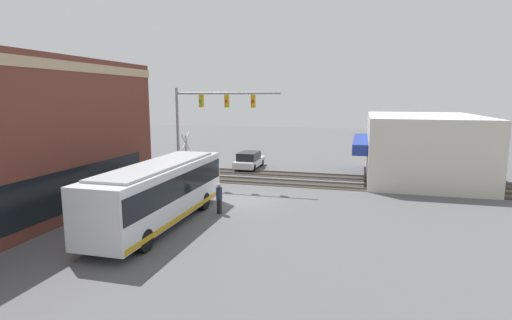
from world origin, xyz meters
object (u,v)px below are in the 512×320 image
at_px(crossing_signal, 186,153).
at_px(pedestrian_near_bus, 219,198).
at_px(parked_car_white, 249,161).
at_px(city_bus, 160,191).

bearing_deg(crossing_signal, pedestrian_near_bus, -143.46).
xyz_separation_m(crossing_signal, parked_car_white, (6.98, -2.98, -1.59)).
xyz_separation_m(crossing_signal, pedestrian_near_bus, (-7.05, -5.22, -1.42)).
bearing_deg(city_bus, pedestrian_near_bus, -40.70).
bearing_deg(crossing_signal, city_bus, -162.82).
distance_m(city_bus, parked_car_white, 16.67).
bearing_deg(parked_car_white, crossing_signal, 156.86).
bearing_deg(city_bus, crossing_signal, 17.18).
height_order(crossing_signal, pedestrian_near_bus, crossing_signal).
distance_m(city_bus, pedestrian_near_bus, 3.54).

